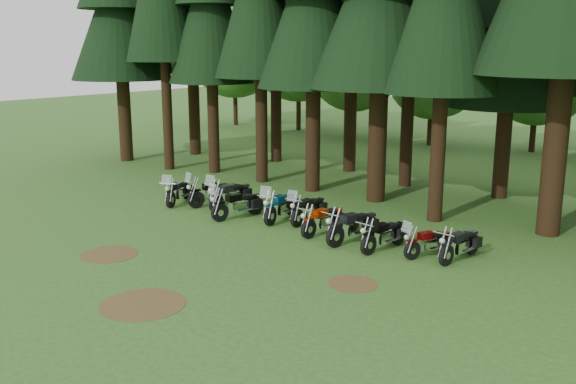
# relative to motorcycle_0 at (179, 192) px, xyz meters

# --- Properties ---
(ground) EXTENTS (120.00, 120.00, 0.00)m
(ground) POSITION_rel_motorcycle_0_xyz_m (6.21, -3.99, -0.48)
(ground) COLOR #2C581F
(ground) RESTS_ON ground
(pine_back_4) EXTENTS (4.94, 4.94, 13.78)m
(pine_back_4) POSITION_rel_motorcycle_0_xyz_m (10.25, 9.26, 7.77)
(pine_back_4) COLOR #301E10
(pine_back_4) RESTS_ON ground
(decid_0) EXTENTS (8.00, 7.78, 10.00)m
(decid_0) POSITION_rel_motorcycle_0_xyz_m (-15.89, 21.28, 5.42)
(decid_0) COLOR #301E10
(decid_0) RESTS_ON ground
(decid_1) EXTENTS (7.91, 7.69, 9.88)m
(decid_1) POSITION_rel_motorcycle_0_xyz_m (-9.77, 21.78, 5.36)
(decid_1) COLOR #301E10
(decid_1) RESTS_ON ground
(decid_2) EXTENTS (6.72, 6.53, 8.40)m
(decid_2) POSITION_rel_motorcycle_0_xyz_m (-4.22, 20.79, 4.48)
(decid_2) COLOR #301E10
(decid_2) RESTS_ON ground
(decid_3) EXTENTS (6.12, 5.95, 7.65)m
(decid_3) POSITION_rel_motorcycle_0_xyz_m (1.50, 21.14, 4.04)
(decid_3) COLOR #301E10
(decid_3) RESTS_ON ground
(decid_4) EXTENTS (5.93, 5.76, 7.41)m
(decid_4) POSITION_rel_motorcycle_0_xyz_m (7.79, 22.34, 3.89)
(decid_4) COLOR #301E10
(decid_4) RESTS_ON ground
(dirt_patch_0) EXTENTS (1.80, 1.80, 0.01)m
(dirt_patch_0) POSITION_rel_motorcycle_0_xyz_m (3.21, -5.99, -0.47)
(dirt_patch_0) COLOR #4C3D1E
(dirt_patch_0) RESTS_ON ground
(dirt_patch_1) EXTENTS (1.40, 1.40, 0.01)m
(dirt_patch_1) POSITION_rel_motorcycle_0_xyz_m (10.71, -3.49, -0.47)
(dirt_patch_1) COLOR #4C3D1E
(dirt_patch_1) RESTS_ON ground
(dirt_patch_2) EXTENTS (2.20, 2.20, 0.01)m
(dirt_patch_2) POSITION_rel_motorcycle_0_xyz_m (7.21, -7.99, -0.47)
(dirt_patch_2) COLOR #4C3D1E
(dirt_patch_2) RESTS_ON ground
(motorcycle_0) EXTENTS (1.10, 2.19, 1.42)m
(motorcycle_0) POSITION_rel_motorcycle_0_xyz_m (0.00, 0.00, 0.00)
(motorcycle_0) COLOR black
(motorcycle_0) RESTS_ON ground
(motorcycle_1) EXTENTS (1.09, 2.35, 1.51)m
(motorcycle_1) POSITION_rel_motorcycle_0_xyz_m (1.42, 0.64, 0.03)
(motorcycle_1) COLOR black
(motorcycle_1) RESTS_ON ground
(motorcycle_2) EXTENTS (0.46, 2.47, 1.56)m
(motorcycle_2) POSITION_rel_motorcycle_0_xyz_m (2.27, 0.73, 0.05)
(motorcycle_2) COLOR black
(motorcycle_2) RESTS_ON ground
(motorcycle_3) EXTENTS (0.86, 2.39, 1.51)m
(motorcycle_3) POSITION_rel_motorcycle_0_xyz_m (3.51, -0.24, 0.03)
(motorcycle_3) COLOR black
(motorcycle_3) RESTS_ON ground
(motorcycle_4) EXTENTS (0.68, 2.46, 1.54)m
(motorcycle_4) POSITION_rel_motorcycle_0_xyz_m (5.03, 0.52, 0.04)
(motorcycle_4) COLOR black
(motorcycle_4) RESTS_ON ground
(motorcycle_5) EXTENTS (0.45, 2.27, 1.43)m
(motorcycle_5) POSITION_rel_motorcycle_0_xyz_m (6.02, 0.90, 0.00)
(motorcycle_5) COLOR black
(motorcycle_5) RESTS_ON ground
(motorcycle_6) EXTENTS (0.40, 2.23, 0.91)m
(motorcycle_6) POSITION_rel_motorcycle_0_xyz_m (7.31, 0.04, -0.01)
(motorcycle_6) COLOR black
(motorcycle_6) RESTS_ON ground
(motorcycle_7) EXTENTS (0.61, 2.44, 1.00)m
(motorcycle_7) POSITION_rel_motorcycle_0_xyz_m (8.65, -0.16, 0.03)
(motorcycle_7) COLOR black
(motorcycle_7) RESTS_ON ground
(motorcycle_8) EXTENTS (0.47, 2.20, 0.90)m
(motorcycle_8) POSITION_rel_motorcycle_0_xyz_m (9.87, -0.25, -0.02)
(motorcycle_8) COLOR black
(motorcycle_8) RESTS_ON ground
(motorcycle_9) EXTENTS (0.98, 1.95, 1.27)m
(motorcycle_9) POSITION_rel_motorcycle_0_xyz_m (11.31, 0.03, -0.05)
(motorcycle_9) COLOR black
(motorcycle_9) RESTS_ON ground
(motorcycle_10) EXTENTS (0.43, 2.18, 0.89)m
(motorcycle_10) POSITION_rel_motorcycle_0_xyz_m (12.22, 0.29, -0.02)
(motorcycle_10) COLOR black
(motorcycle_10) RESTS_ON ground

